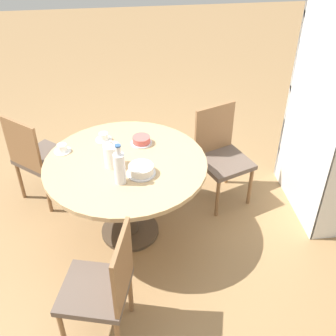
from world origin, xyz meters
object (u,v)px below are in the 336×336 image
chair_b (38,157)px  chair_c (104,286)px  coffee_pot (112,154)px  cup_b (104,137)px  cake_second (141,140)px  cup_a (62,149)px  chair_a (221,154)px  bookshelf (324,112)px  water_bottle (120,167)px  cake_main (141,170)px

chair_b → chair_c: bearing=151.3°
coffee_pot → cup_b: 0.38m
chair_c → cake_second: (-1.19, 0.33, 0.30)m
chair_c → cup_a: 1.23m
chair_a → bookshelf: 0.94m
chair_b → cup_a: chair_b is taller
chair_a → chair_b: (-0.15, -1.64, 0.00)m
chair_b → cake_second: (0.31, 0.92, 0.30)m
water_bottle → cup_b: (-0.58, -0.12, -0.10)m
cake_main → cake_second: size_ratio=1.23×
chair_c → bookshelf: (-1.13, 1.82, 0.49)m
cup_a → cup_b: (-0.13, 0.33, 0.00)m
coffee_pot → cake_main: size_ratio=1.02×
bookshelf → cup_b: (-0.15, -1.80, -0.20)m
cake_second → cup_b: bearing=-106.1°
cake_second → water_bottle: bearing=-20.4°
cup_b → bookshelf: bearing=85.3°
coffee_pot → water_bottle: bearing=14.0°
cake_main → chair_b: bearing=-129.1°
bookshelf → cake_main: size_ratio=9.14×
cup_b → cake_second: bearing=73.9°
water_bottle → chair_c: bearing=-11.7°
cake_second → cup_a: bearing=-86.1°
chair_c → cup_b: 1.32m
cup_b → water_bottle: bearing=11.8°
cake_main → bookshelf: bearing=103.1°
cake_main → cup_b: cake_main is taller
chair_b → coffee_pot: coffee_pot is taller
chair_b → cake_main: chair_b is taller
coffee_pot → cup_b: size_ratio=1.62×
chair_c → cake_second: chair_c is taller
cake_main → cup_a: bearing=-121.6°
cake_second → cup_b: (-0.09, -0.31, -0.00)m
chair_c → chair_b: bearing=-143.5°
cake_second → bookshelf: bearing=87.7°
water_bottle → cup_a: size_ratio=2.34×
bookshelf → cake_main: bearing=103.1°
water_bottle → cake_second: size_ratio=1.82×
chair_b → cake_second: bearing=-158.7°
bookshelf → cup_a: (-0.02, -2.13, -0.20)m
chair_b → coffee_pot: size_ratio=4.05×
chair_c → cup_a: size_ratio=6.57×
bookshelf → coffee_pot: bearing=97.3°
bookshelf → chair_a: bearing=74.3°
coffee_pot → water_bottle: water_bottle is taller
bookshelf → water_bottle: 1.74m
chair_b → cake_main: bearing=-179.3°
water_bottle → cake_main: bearing=118.2°
cake_second → cup_a: cup_a is taller
coffee_pot → cake_main: bearing=57.4°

